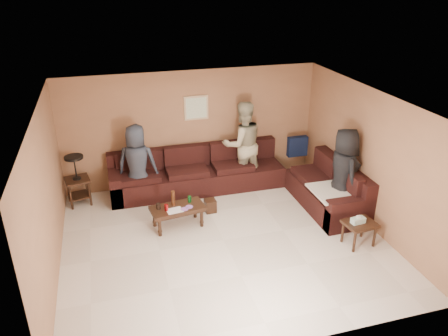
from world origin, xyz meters
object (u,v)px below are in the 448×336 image
side_table_right (359,225)px  person_left (137,164)px  sectional_sofa (241,181)px  person_right (343,173)px  waste_bin (210,206)px  person_middle (243,144)px  coffee_table (177,210)px  end_table_left (77,179)px

side_table_right → person_left: person_left is taller
sectional_sofa → person_left: person_left is taller
person_right → waste_bin: bearing=74.9°
person_middle → waste_bin: bearing=41.9°
side_table_right → person_left: 4.38m
coffee_table → person_middle: (1.70, 1.37, 0.59)m
end_table_left → person_left: size_ratio=0.64×
person_middle → person_left: bearing=0.2°
side_table_right → person_middle: size_ratio=0.31×
coffee_table → sectional_sofa: bearing=29.1°
person_right → sectional_sofa: bearing=54.9°
end_table_left → side_table_right: bearing=-31.3°
waste_bin → end_table_left: bearing=157.1°
coffee_table → person_middle: person_middle is taller
waste_bin → person_left: (-1.28, 0.85, 0.69)m
sectional_sofa → person_left: 2.16m
end_table_left → side_table_right: size_ratio=1.81×
sectional_sofa → person_right: size_ratio=2.65×
waste_bin → side_table_right: bearing=-39.3°
coffee_table → end_table_left: 2.27m
sectional_sofa → waste_bin: (-0.79, -0.48, -0.20)m
coffee_table → waste_bin: bearing=26.8°
end_table_left → person_left: person_left is taller
sectional_sofa → person_left: size_ratio=2.84×
person_left → person_middle: size_ratio=0.87×
coffee_table → person_right: (3.11, -0.40, 0.53)m
person_left → person_right: person_right is taller
person_left → person_middle: bearing=-159.8°
side_table_right → person_right: size_ratio=0.33×
side_table_right → waste_bin: side_table_right is taller
sectional_sofa → coffee_table: sectional_sofa is taller
end_table_left → coffee_table: bearing=-38.5°
waste_bin → person_middle: person_middle is taller
sectional_sofa → end_table_left: size_ratio=4.45×
coffee_table → person_right: person_right is taller
end_table_left → person_middle: (3.46, -0.04, 0.40)m
end_table_left → person_left: 1.24m
end_table_left → person_middle: size_ratio=0.55×
end_table_left → person_right: person_right is taller
coffee_table → side_table_right: bearing=-26.2°
sectional_sofa → side_table_right: 2.66m
person_middle → person_right: bearing=124.7°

